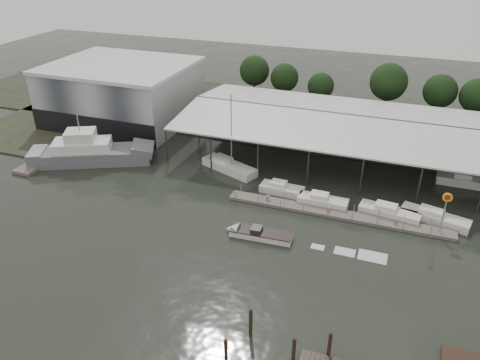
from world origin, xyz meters
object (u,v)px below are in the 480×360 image
(grey_trawler, at_px, (91,152))
(shell_fuel_sign, at_px, (446,206))
(white_sailboat, at_px, (229,166))
(speedboat_underway, at_px, (256,233))

(grey_trawler, bearing_deg, shell_fuel_sign, -28.61)
(grey_trawler, distance_m, white_sailboat, 21.18)
(grey_trawler, height_order, white_sailboat, white_sailboat)
(shell_fuel_sign, bearing_deg, grey_trawler, 177.18)
(shell_fuel_sign, relative_size, white_sailboat, 0.46)
(shell_fuel_sign, xyz_separation_m, speedboat_underway, (-20.05, -7.74, -3.53))
(shell_fuel_sign, relative_size, speedboat_underway, 0.29)
(shell_fuel_sign, bearing_deg, speedboat_underway, -158.90)
(white_sailboat, relative_size, speedboat_underway, 0.64)
(shell_fuel_sign, height_order, grey_trawler, grey_trawler)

